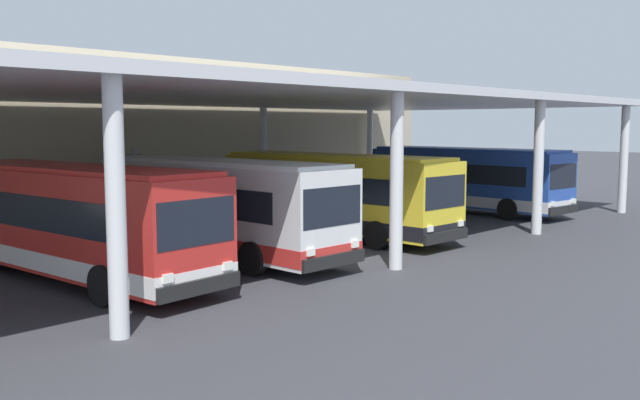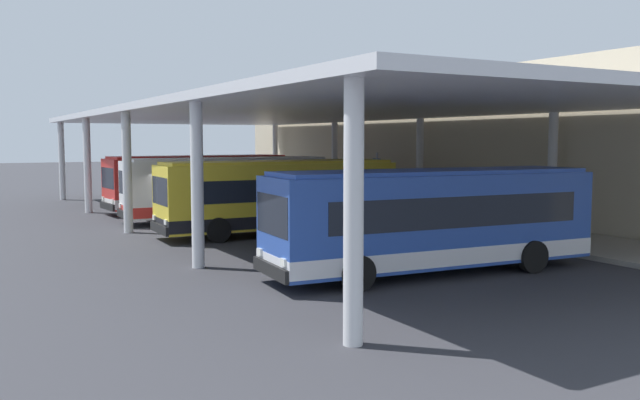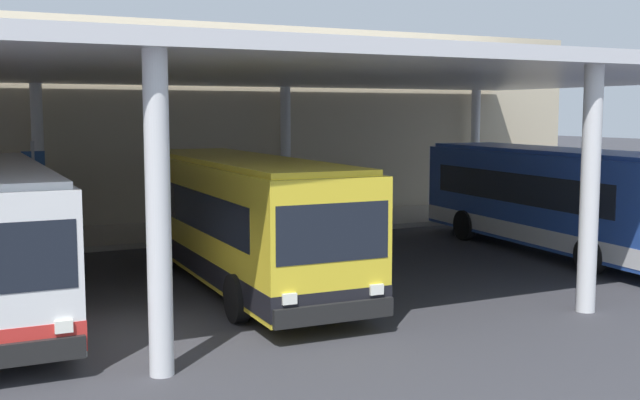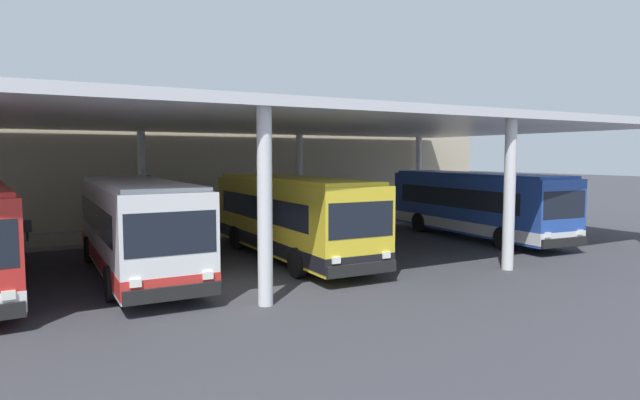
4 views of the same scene
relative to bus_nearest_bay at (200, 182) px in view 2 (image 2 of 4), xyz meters
name	(u,v)px [view 2 (image 2 of 4)]	position (x,y,z in m)	size (l,w,h in m)	color
ground_plane	(184,229)	(7.17, -3.27, -1.66)	(200.00, 200.00, 0.00)	#333338
platform_kerb	(393,213)	(7.17, 8.48, -1.57)	(42.00, 4.50, 0.18)	gray
station_building_facade	(441,144)	(7.17, 11.73, 2.19)	(48.00, 1.60, 7.70)	#C1B293
canopy_shelter	(291,115)	(7.17, 2.23, 3.63)	(40.00, 17.00, 5.55)	silver
bus_nearest_bay	(200,182)	(0.00, 0.00, 0.00)	(3.18, 10.67, 3.17)	red
bus_second_bay	(229,187)	(4.89, -0.16, 0.00)	(2.84, 10.57, 3.17)	white
bus_middle_bay	(279,196)	(10.69, -0.10, 0.00)	(2.92, 10.59, 3.17)	yellow
bus_far_bay	(433,220)	(20.81, 0.14, 0.00)	(3.32, 10.69, 3.17)	#284CA8
bench_waiting	(337,195)	(1.07, 8.55, -0.99)	(1.80, 0.45, 0.92)	#4C515B
trash_bin	(314,191)	(-1.91, 8.55, -0.98)	(0.52, 0.52, 0.98)	maroon
banner_sign	(377,179)	(6.72, 7.67, 0.32)	(0.70, 0.12, 3.20)	#B2B2B7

